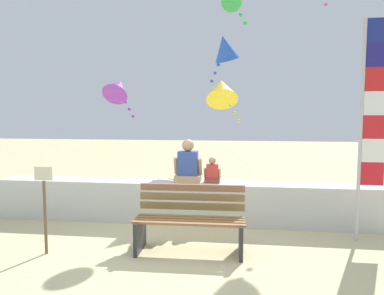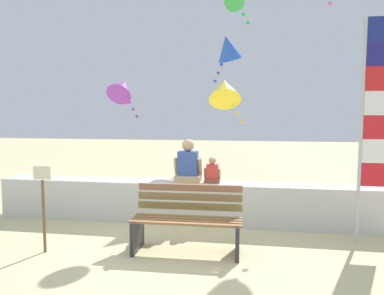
% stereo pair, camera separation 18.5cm
% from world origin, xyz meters
% --- Properties ---
extents(ground_plane, '(40.00, 40.00, 0.00)m').
position_xyz_m(ground_plane, '(0.00, 0.00, 0.00)').
color(ground_plane, '#CDC08C').
extents(seawall_ledge, '(6.64, 0.53, 0.70)m').
position_xyz_m(seawall_ledge, '(0.00, 1.39, 0.35)').
color(seawall_ledge, silver).
rests_on(seawall_ledge, ground).
extents(park_bench, '(1.51, 0.64, 0.88)m').
position_xyz_m(park_bench, '(0.29, 0.08, 0.41)').
color(park_bench, olive).
rests_on(park_bench, ground).
extents(person_adult, '(0.48, 0.36, 0.74)m').
position_xyz_m(person_adult, '(0.07, 1.40, 0.99)').
color(person_adult, tan).
rests_on(person_adult, seawall_ledge).
extents(person_child, '(0.29, 0.21, 0.44)m').
position_xyz_m(person_child, '(0.49, 1.40, 0.87)').
color(person_child, brown).
rests_on(person_child, seawall_ledge).
extents(flag_banner, '(0.37, 0.05, 3.22)m').
position_xyz_m(flag_banner, '(2.79, 0.78, 1.86)').
color(flag_banner, '#B7B7BC').
rests_on(flag_banner, ground).
extents(kite_purple, '(0.79, 0.88, 1.18)m').
position_xyz_m(kite_purple, '(-2.13, 4.23, 2.52)').
color(kite_purple, purple).
extents(kite_yellow, '(0.86, 1.02, 1.22)m').
position_xyz_m(kite_yellow, '(0.52, 3.73, 2.42)').
color(kite_yellow, yellow).
extents(kite_blue, '(0.90, 0.92, 1.11)m').
position_xyz_m(kite_blue, '(0.59, 3.69, 3.36)').
color(kite_blue, blue).
extents(sign_post, '(0.24, 0.04, 1.18)m').
position_xyz_m(sign_post, '(-1.62, -0.29, 0.71)').
color(sign_post, brown).
rests_on(sign_post, ground).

